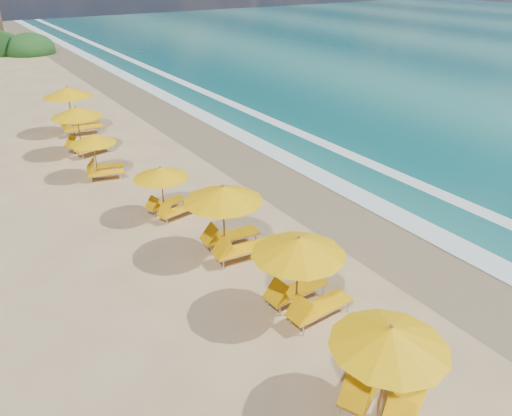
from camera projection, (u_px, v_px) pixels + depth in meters
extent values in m
plane|color=tan|center=(256.00, 238.00, 17.69)|extent=(160.00, 160.00, 0.00)
cube|color=olive|center=(342.00, 211.00, 19.61)|extent=(4.00, 160.00, 0.01)
cube|color=white|center=(370.00, 201.00, 20.33)|extent=(1.20, 160.00, 0.01)
cube|color=white|center=(421.00, 185.00, 21.78)|extent=(0.80, 160.00, 0.01)
cylinder|color=olive|center=(384.00, 374.00, 10.31)|extent=(0.06, 0.06, 2.36)
cone|color=#F6B105|center=(390.00, 337.00, 9.87)|extent=(3.24, 3.24, 0.48)
sphere|color=olive|center=(392.00, 326.00, 9.75)|extent=(0.08, 0.08, 0.08)
cylinder|color=olive|center=(297.00, 279.00, 13.33)|extent=(0.06, 0.06, 2.43)
cone|color=#F6B105|center=(299.00, 246.00, 12.88)|extent=(2.64, 2.64, 0.49)
sphere|color=olive|center=(299.00, 237.00, 12.76)|extent=(0.09, 0.09, 0.09)
cylinder|color=olive|center=(224.00, 223.00, 16.12)|extent=(0.06, 0.06, 2.47)
cone|color=#F6B105|center=(223.00, 194.00, 15.66)|extent=(2.76, 2.76, 0.50)
sphere|color=olive|center=(223.00, 186.00, 15.54)|extent=(0.09, 0.09, 0.09)
cylinder|color=olive|center=(163.00, 193.00, 18.71)|extent=(0.05, 0.05, 2.01)
cone|color=#F6B105|center=(161.00, 173.00, 18.34)|extent=(2.41, 2.41, 0.40)
sphere|color=olive|center=(160.00, 167.00, 18.24)|extent=(0.07, 0.07, 0.07)
cylinder|color=olive|center=(95.00, 157.00, 22.23)|extent=(0.05, 0.05, 1.97)
cone|color=#F6B105|center=(93.00, 139.00, 21.87)|extent=(2.45, 2.45, 0.40)
sphere|color=olive|center=(92.00, 134.00, 21.77)|extent=(0.07, 0.07, 0.07)
cylinder|color=olive|center=(79.00, 132.00, 24.75)|extent=(0.06, 0.06, 2.40)
cone|color=#F6B105|center=(76.00, 112.00, 24.31)|extent=(2.98, 2.98, 0.48)
sphere|color=olive|center=(75.00, 106.00, 24.19)|extent=(0.09, 0.09, 0.09)
cylinder|color=olive|center=(71.00, 111.00, 27.78)|extent=(0.06, 0.06, 2.57)
cone|color=#F6B105|center=(68.00, 92.00, 27.31)|extent=(2.86, 2.86, 0.52)
sphere|color=olive|center=(67.00, 87.00, 27.18)|extent=(0.09, 0.09, 0.09)
ellipsoid|color=#163D14|center=(30.00, 49.00, 51.93)|extent=(5.00, 5.00, 3.25)
cylinder|color=brown|center=(0.00, 19.00, 51.18)|extent=(0.36, 0.36, 6.80)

